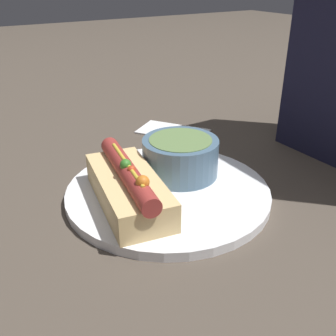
{
  "coord_description": "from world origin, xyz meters",
  "views": [
    {
      "loc": [
        0.4,
        -0.25,
        0.28
      ],
      "look_at": [
        0.0,
        0.0,
        0.04
      ],
      "focal_mm": 42.0,
      "sensor_mm": 36.0,
      "label": 1
    }
  ],
  "objects": [
    {
      "name": "ground_plane",
      "position": [
        0.0,
        0.0,
        0.0
      ],
      "size": [
        4.0,
        4.0,
        0.0
      ],
      "primitive_type": "plane",
      "color": "#4C4238"
    },
    {
      "name": "dinner_plate",
      "position": [
        0.0,
        0.0,
        0.01
      ],
      "size": [
        0.28,
        0.28,
        0.01
      ],
      "color": "white",
      "rests_on": "ground_plane"
    },
    {
      "name": "hot_dog",
      "position": [
        0.01,
        -0.06,
        0.04
      ],
      "size": [
        0.18,
        0.1,
        0.06
      ],
      "rotation": [
        0.0,
        0.0,
        -0.18
      ],
      "color": "#E5C17F",
      "rests_on": "dinner_plate"
    },
    {
      "name": "soup_bowl",
      "position": [
        -0.03,
        0.04,
        0.04
      ],
      "size": [
        0.11,
        0.11,
        0.05
      ],
      "color": "slate",
      "rests_on": "dinner_plate"
    },
    {
      "name": "spoon",
      "position": [
        -0.06,
        0.02,
        0.02
      ],
      "size": [
        0.06,
        0.15,
        0.01
      ],
      "rotation": [
        0.0,
        0.0,
        1.88
      ],
      "color": "#B7B7BC",
      "rests_on": "dinner_plate"
    },
    {
      "name": "napkin",
      "position": [
        -0.2,
        0.13,
        0.0
      ],
      "size": [
        0.15,
        0.13,
        0.01
      ],
      "rotation": [
        0.0,
        0.0,
        0.6
      ],
      "color": "white",
      "rests_on": "ground_plane"
    }
  ]
}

